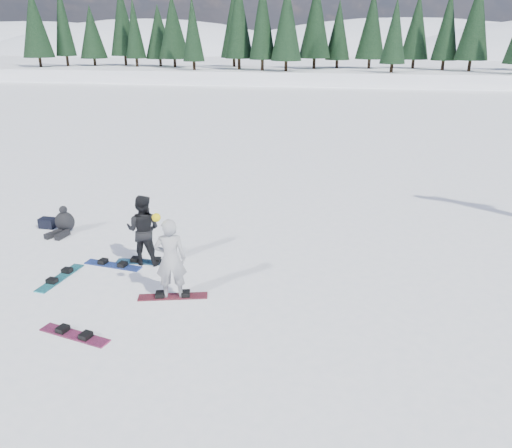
{
  "coord_description": "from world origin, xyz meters",
  "views": [
    {
      "loc": [
        2.83,
        -9.55,
        5.34
      ],
      "look_at": [
        0.78,
        1.49,
        1.1
      ],
      "focal_mm": 35.0,
      "sensor_mm": 36.0,
      "label": 1
    }
  ],
  "objects_px": {
    "snowboarder_man": "(143,230)",
    "snowboard_loose_a": "(60,278)",
    "snowboard_loose_c": "(113,265)",
    "snowboard_loose_b": "(75,335)",
    "gear_bag": "(48,223)",
    "snowboarder_woman": "(170,259)",
    "seated_rider": "(64,223)"
  },
  "relations": [
    {
      "from": "snowboarder_man",
      "to": "snowboard_loose_a",
      "type": "xyz_separation_m",
      "value": [
        -1.65,
        -1.2,
        -0.87
      ]
    },
    {
      "from": "snowboard_loose_a",
      "to": "snowboarder_man",
      "type": "bearing_deg",
      "value": -48.3
    },
    {
      "from": "snowboarder_woman",
      "to": "snowboard_loose_a",
      "type": "distance_m",
      "value": 3.08
    },
    {
      "from": "seated_rider",
      "to": "snowboard_loose_a",
      "type": "bearing_deg",
      "value": -46.85
    },
    {
      "from": "snowboard_loose_a",
      "to": "snowboard_loose_c",
      "type": "height_order",
      "value": "same"
    },
    {
      "from": "gear_bag",
      "to": "snowboard_loose_a",
      "type": "height_order",
      "value": "gear_bag"
    },
    {
      "from": "gear_bag",
      "to": "snowboarder_man",
      "type": "bearing_deg",
      "value": -25.01
    },
    {
      "from": "snowboarder_woman",
      "to": "snowboarder_man",
      "type": "distance_m",
      "value": 2.02
    },
    {
      "from": "seated_rider",
      "to": "gear_bag",
      "type": "bearing_deg",
      "value": 175.31
    },
    {
      "from": "snowboarder_woman",
      "to": "snowboarder_man",
      "type": "relative_size",
      "value": 1.11
    },
    {
      "from": "snowboarder_woman",
      "to": "snowboard_loose_c",
      "type": "relative_size",
      "value": 1.32
    },
    {
      "from": "seated_rider",
      "to": "snowboard_loose_c",
      "type": "xyz_separation_m",
      "value": [
        2.37,
        -1.85,
        -0.29
      ]
    },
    {
      "from": "snowboarder_woman",
      "to": "gear_bag",
      "type": "bearing_deg",
      "value": -49.57
    },
    {
      "from": "gear_bag",
      "to": "snowboard_loose_c",
      "type": "relative_size",
      "value": 0.3
    },
    {
      "from": "snowboard_loose_c",
      "to": "snowboard_loose_b",
      "type": "bearing_deg",
      "value": -70.02
    },
    {
      "from": "snowboarder_man",
      "to": "gear_bag",
      "type": "height_order",
      "value": "snowboarder_man"
    },
    {
      "from": "snowboard_loose_a",
      "to": "snowboard_loose_c",
      "type": "bearing_deg",
      "value": -40.69
    },
    {
      "from": "snowboarder_man",
      "to": "snowboard_loose_a",
      "type": "bearing_deg",
      "value": 34.67
    },
    {
      "from": "snowboard_loose_a",
      "to": "snowboard_loose_b",
      "type": "bearing_deg",
      "value": -137.92
    },
    {
      "from": "snowboard_loose_a",
      "to": "snowboard_loose_c",
      "type": "distance_m",
      "value": 1.26
    },
    {
      "from": "gear_bag",
      "to": "snowboarder_woman",
      "type": "bearing_deg",
      "value": -33.45
    },
    {
      "from": "snowboarder_man",
      "to": "seated_rider",
      "type": "distance_m",
      "value": 3.51
    },
    {
      "from": "snowboarder_man",
      "to": "snowboard_loose_c",
      "type": "xyz_separation_m",
      "value": [
        -0.74,
        -0.33,
        -0.87
      ]
    },
    {
      "from": "gear_bag",
      "to": "snowboard_loose_b",
      "type": "bearing_deg",
      "value": -53.92
    },
    {
      "from": "gear_bag",
      "to": "snowboard_loose_b",
      "type": "distance_m",
      "value": 6.34
    },
    {
      "from": "snowboarder_man",
      "to": "gear_bag",
      "type": "xyz_separation_m",
      "value": [
        -3.81,
        1.78,
        -0.74
      ]
    },
    {
      "from": "snowboarder_woman",
      "to": "gear_bag",
      "type": "relative_size",
      "value": 4.38
    },
    {
      "from": "snowboarder_man",
      "to": "snowboard_loose_b",
      "type": "height_order",
      "value": "snowboarder_man"
    },
    {
      "from": "snowboarder_woman",
      "to": "snowboard_loose_b",
      "type": "bearing_deg",
      "value": 36.81
    },
    {
      "from": "snowboarder_woman",
      "to": "snowboard_loose_b",
      "type": "height_order",
      "value": "snowboarder_woman"
    },
    {
      "from": "snowboarder_woman",
      "to": "snowboard_loose_c",
      "type": "bearing_deg",
      "value": -48.07
    },
    {
      "from": "snowboarder_woman",
      "to": "seated_rider",
      "type": "distance_m",
      "value": 5.39
    }
  ]
}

